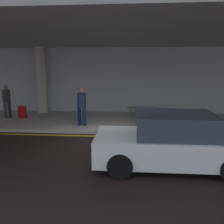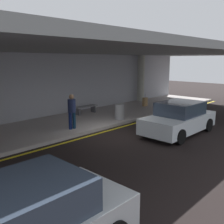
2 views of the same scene
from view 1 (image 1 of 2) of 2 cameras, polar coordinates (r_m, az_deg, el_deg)
The scene contains 12 objects.
ground_plane at distance 8.84m, azimuth -2.53°, elevation -7.22°, with size 60.00×60.00×0.00m, color black.
sidewalk at distance 11.79m, azimuth -0.66°, elevation -2.23°, with size 26.00×4.20×0.15m, color #AAA19E.
lane_stripe_yellow at distance 9.53m, azimuth -1.99°, elevation -5.85°, with size 26.00×0.14×0.01m, color yellow.
support_column_far_left at distance 14.05m, azimuth -16.63°, elevation 7.26°, with size 0.57×0.57×3.65m, color #ACA899.
ceiling_overhang at distance 11.06m, azimuth -0.96°, elevation 17.11°, with size 28.00×13.20×0.30m, color gray.
terminal_back_wall at distance 13.76m, azimuth 0.19°, elevation 7.32°, with size 26.00×0.30×3.80m, color #A8AAB3.
car_white at distance 6.76m, azimuth 14.12°, elevation -6.92°, with size 4.10×1.92×1.50m.
traveler_with_luggage at distance 10.55m, azimuth -7.31°, elevation 1.87°, with size 0.38×0.38×1.68m.
person_waiting_for_ride at distance 13.22m, azimuth -24.02°, elevation 2.82°, with size 0.38×0.38×1.68m.
suitcase_upright_secondary at distance 12.98m, azimuth -20.74°, elevation 0.01°, with size 0.36×0.22×0.90m.
bench_metal at distance 12.67m, azimuth 7.33°, elevation 0.56°, with size 1.60×0.50×0.48m.
trash_bin_steel at distance 10.21m, azimuth 9.73°, elevation -1.57°, with size 0.56×0.56×0.85m, color gray.
Camera 1 is at (1.07, -8.34, 2.73)m, focal length 38.04 mm.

